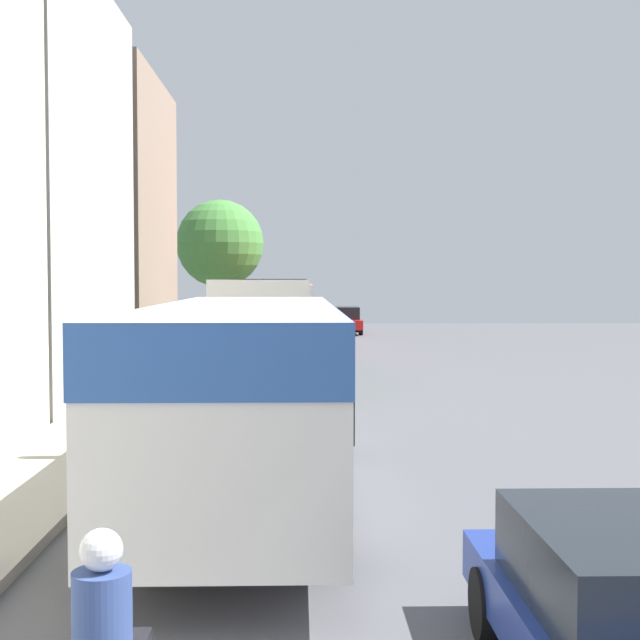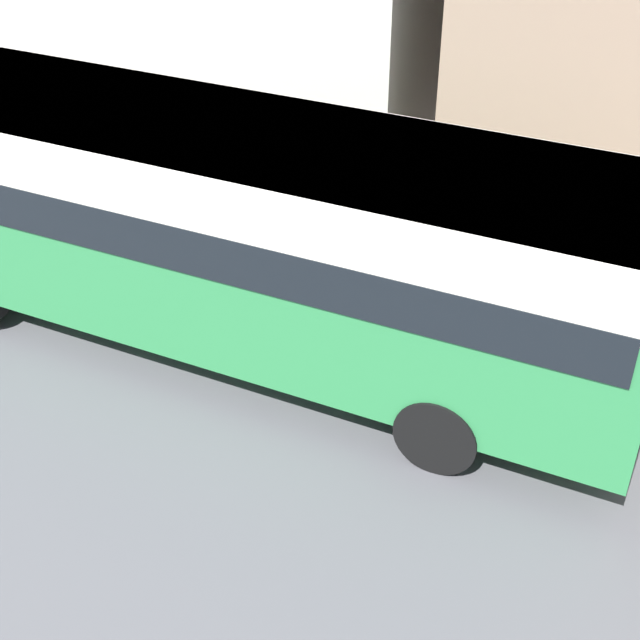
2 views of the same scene
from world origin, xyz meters
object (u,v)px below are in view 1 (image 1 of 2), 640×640
at_px(bus_lead, 245,372).
at_px(car_far_curb, 634,611).
at_px(pedestrian_near_curb, 102,402).
at_px(car_crossing, 344,320).
at_px(bus_third_in_line, 285,306).
at_px(bus_following, 266,315).

height_order(bus_lead, car_far_curb, bus_lead).
bearing_deg(bus_lead, pedestrian_near_curb, 138.23).
height_order(car_crossing, pedestrian_near_curb, pedestrian_near_curb).
bearing_deg(pedestrian_near_curb, bus_third_in_line, 84.17).
bearing_deg(bus_lead, bus_following, 90.90).
bearing_deg(pedestrian_near_curb, car_far_curb, -56.03).
xyz_separation_m(bus_third_in_line, pedestrian_near_curb, (-2.74, -26.83, -0.80)).
bearing_deg(car_far_curb, car_crossing, -90.19).
distance_m(bus_following, pedestrian_near_curb, 12.97).
xyz_separation_m(car_crossing, car_far_curb, (-0.15, -44.85, -0.07)).
distance_m(bus_lead, pedestrian_near_curb, 3.55).
bearing_deg(bus_third_in_line, bus_following, -91.56).
relative_size(bus_lead, pedestrian_near_curb, 5.65).
bearing_deg(bus_following, car_crossing, 81.09).
height_order(car_far_curb, pedestrian_near_curb, pedestrian_near_curb).
distance_m(bus_lead, bus_third_in_line, 29.15).
bearing_deg(car_far_curb, pedestrian_near_curb, -56.03).
relative_size(bus_lead, bus_third_in_line, 0.96).
bearing_deg(pedestrian_near_curb, bus_following, 79.51).
distance_m(bus_third_in_line, pedestrian_near_curb, 26.99).
relative_size(bus_lead, car_crossing, 2.25).
relative_size(bus_third_in_line, pedestrian_near_curb, 5.88).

